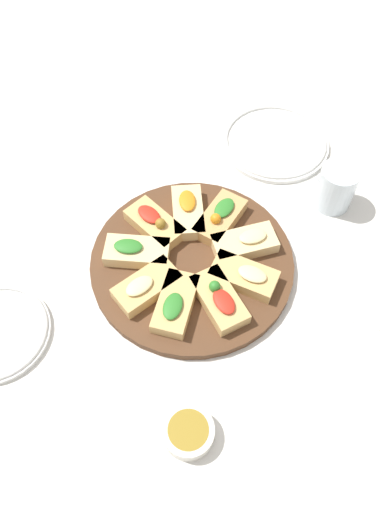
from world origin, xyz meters
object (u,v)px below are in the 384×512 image
plate_right (275,142)px  napkin_stack (361,299)px  water_glass (336,187)px  serving_board (192,262)px  dipping_bowl (188,432)px

plate_right → napkin_stack: bearing=-146.7°
plate_right → water_glass: 0.20m
serving_board → dipping_bowl: 0.32m
plate_right → water_glass: water_glass is taller
serving_board → plate_right: (0.37, -0.09, -0.00)m
plate_right → dipping_bowl: size_ratio=2.95×
napkin_stack → dipping_bowl: 0.40m
serving_board → dipping_bowl: (-0.31, -0.08, 0.01)m
dipping_bowl → plate_right: bearing=-0.7°
serving_board → plate_right: serving_board is taller
napkin_stack → dipping_bowl: (-0.32, 0.24, 0.01)m
serving_board → dipping_bowl: bearing=-164.8°
serving_board → plate_right: bearing=-14.0°
serving_board → napkin_stack: serving_board is taller
serving_board → water_glass: 0.33m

